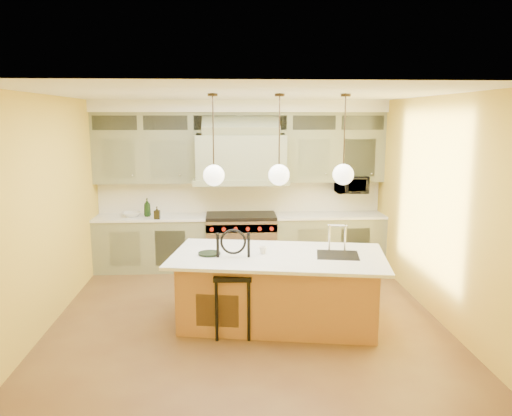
{
  "coord_description": "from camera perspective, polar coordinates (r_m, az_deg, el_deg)",
  "views": [
    {
      "loc": [
        -0.25,
        -6.33,
        2.63
      ],
      "look_at": [
        0.17,
        0.7,
        1.33
      ],
      "focal_mm": 35.0,
      "sensor_mm": 36.0,
      "label": 1
    }
  ],
  "objects": [
    {
      "name": "pendant_left",
      "position": [
        6.11,
        -4.84,
        4.02
      ],
      "size": [
        0.26,
        0.26,
        1.11
      ],
      "color": "#2D2319",
      "rests_on": "ceiling"
    },
    {
      "name": "oil_bottle_a",
      "position": [
        8.72,
        -12.33,
        0.07
      ],
      "size": [
        0.13,
        0.13,
        0.31
      ],
      "primitive_type": "imported",
      "rotation": [
        0.0,
        0.0,
        0.07
      ],
      "color": "black",
      "rests_on": "back_cabinetry"
    },
    {
      "name": "wall_front",
      "position": [
        4.01,
        0.28,
        -6.65
      ],
      "size": [
        5.0,
        0.0,
        5.0
      ],
      "primitive_type": "plane",
      "rotation": [
        -1.57,
        0.0,
        0.0
      ],
      "color": "gold",
      "rests_on": "ground"
    },
    {
      "name": "ceiling",
      "position": [
        6.34,
        -1.21,
        12.88
      ],
      "size": [
        5.0,
        5.0,
        0.0
      ],
      "primitive_type": "plane",
      "rotation": [
        3.14,
        0.0,
        0.0
      ],
      "color": "white",
      "rests_on": "wall_back"
    },
    {
      "name": "cup",
      "position": [
        6.31,
        0.79,
        -4.85
      ],
      "size": [
        0.11,
        0.11,
        0.09
      ],
      "primitive_type": "imported",
      "rotation": [
        0.0,
        0.0,
        -0.14
      ],
      "color": "white",
      "rests_on": "kitchen_island"
    },
    {
      "name": "wall_right",
      "position": [
        7.0,
        19.75,
        0.11
      ],
      "size": [
        0.0,
        5.0,
        5.0
      ],
      "primitive_type": "plane",
      "rotation": [
        1.57,
        0.0,
        -1.57
      ],
      "color": "gold",
      "rests_on": "ground"
    },
    {
      "name": "pendant_center",
      "position": [
        6.15,
        2.65,
        4.07
      ],
      "size": [
        0.26,
        0.26,
        1.11
      ],
      "color": "#2D2319",
      "rests_on": "ceiling"
    },
    {
      "name": "wall_back",
      "position": [
        8.91,
        -1.81,
        2.81
      ],
      "size": [
        5.0,
        0.0,
        5.0
      ],
      "primitive_type": "plane",
      "rotation": [
        1.57,
        0.0,
        0.0
      ],
      "color": "gold",
      "rests_on": "ground"
    },
    {
      "name": "wall_left",
      "position": [
        6.82,
        -22.67,
        -0.34
      ],
      "size": [
        0.0,
        5.0,
        5.0
      ],
      "primitive_type": "plane",
      "rotation": [
        1.57,
        0.0,
        1.57
      ],
      "color": "gold",
      "rests_on": "ground"
    },
    {
      "name": "back_cabinetry",
      "position": [
        8.65,
        -1.76,
        2.45
      ],
      "size": [
        5.0,
        0.77,
        2.9
      ],
      "color": "gray",
      "rests_on": "floor"
    },
    {
      "name": "pendant_right",
      "position": [
        6.28,
        9.94,
        4.07
      ],
      "size": [
        0.26,
        0.26,
        1.11
      ],
      "color": "#2D2319",
      "rests_on": "ceiling"
    },
    {
      "name": "floor",
      "position": [
        6.85,
        -1.12,
        -12.13
      ],
      "size": [
        5.0,
        5.0,
        0.0
      ],
      "primitive_type": "plane",
      "color": "brown",
      "rests_on": "ground"
    },
    {
      "name": "oil_bottle_b",
      "position": [
        8.48,
        -11.25,
        -0.54
      ],
      "size": [
        0.1,
        0.1,
        0.21
      ],
      "primitive_type": "imported",
      "rotation": [
        0.0,
        0.0,
        -0.05
      ],
      "color": "black",
      "rests_on": "back_cabinetry"
    },
    {
      "name": "fruit_bowl",
      "position": [
        8.79,
        -14.04,
        -0.72
      ],
      "size": [
        0.36,
        0.36,
        0.08
      ],
      "primitive_type": "imported",
      "rotation": [
        0.0,
        0.0,
        0.17
      ],
      "color": "silver",
      "rests_on": "back_cabinetry"
    },
    {
      "name": "range",
      "position": [
        8.74,
        -1.71,
        -3.78
      ],
      "size": [
        1.2,
        0.74,
        0.96
      ],
      "color": "silver",
      "rests_on": "floor"
    },
    {
      "name": "counter_stool",
      "position": [
        6.08,
        -2.64,
        -7.72
      ],
      "size": [
        0.47,
        0.47,
        1.28
      ],
      "rotation": [
        0.0,
        0.0,
        -0.05
      ],
      "color": "black",
      "rests_on": "floor"
    },
    {
      "name": "microwave",
      "position": [
        8.93,
        10.85,
        2.65
      ],
      "size": [
        0.54,
        0.37,
        0.3
      ],
      "primitive_type": "imported",
      "color": "black",
      "rests_on": "back_cabinetry"
    },
    {
      "name": "kitchen_island",
      "position": [
        6.48,
        2.59,
        -9.05
      ],
      "size": [
        2.85,
        1.82,
        1.35
      ],
      "rotation": [
        0.0,
        0.0,
        -0.17
      ],
      "color": "#AC6F3D",
      "rests_on": "floor"
    }
  ]
}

